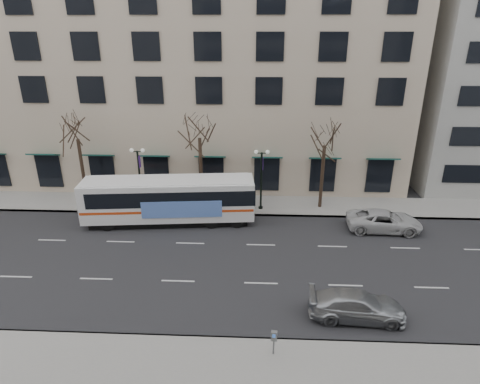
# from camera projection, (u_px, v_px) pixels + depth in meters

# --- Properties ---
(ground) EXTENTS (160.00, 160.00, 0.00)m
(ground) POSITION_uv_depth(u_px,v_px,m) (185.00, 261.00, 26.23)
(ground) COLOR black
(ground) RESTS_ON ground
(sidewalk_far) EXTENTS (80.00, 4.00, 0.15)m
(sidewalk_far) POSITION_uv_depth(u_px,v_px,m) (261.00, 205.00, 34.33)
(sidewalk_far) COLOR gray
(sidewalk_far) RESTS_ON ground
(building_hotel) EXTENTS (40.00, 20.00, 24.00)m
(building_hotel) POSITION_uv_depth(u_px,v_px,m) (194.00, 51.00, 41.24)
(building_hotel) COLOR #BEAA91
(building_hotel) RESTS_ON ground
(tree_far_left) EXTENTS (3.60, 3.60, 8.34)m
(tree_far_left) POSITION_uv_depth(u_px,v_px,m) (76.00, 128.00, 32.27)
(tree_far_left) COLOR black
(tree_far_left) RESTS_ON ground
(tree_far_mid) EXTENTS (3.60, 3.60, 8.55)m
(tree_far_mid) POSITION_uv_depth(u_px,v_px,m) (199.00, 126.00, 31.78)
(tree_far_mid) COLOR black
(tree_far_mid) RESTS_ON ground
(tree_far_right) EXTENTS (3.60, 3.60, 8.06)m
(tree_far_right) POSITION_uv_depth(u_px,v_px,m) (326.00, 134.00, 31.55)
(tree_far_right) COLOR black
(tree_far_right) RESTS_ON ground
(lamp_post_left) EXTENTS (1.22, 0.45, 5.21)m
(lamp_post_left) POSITION_uv_depth(u_px,v_px,m) (140.00, 175.00, 32.92)
(lamp_post_left) COLOR black
(lamp_post_left) RESTS_ON ground
(lamp_post_right) EXTENTS (1.22, 0.45, 5.21)m
(lamp_post_right) POSITION_uv_depth(u_px,v_px,m) (261.00, 177.00, 32.51)
(lamp_post_right) COLOR black
(lamp_post_right) RESTS_ON ground
(city_bus) EXTENTS (13.27, 4.11, 3.54)m
(city_bus) POSITION_uv_depth(u_px,v_px,m) (170.00, 199.00, 30.83)
(city_bus) COLOR white
(city_bus) RESTS_ON ground
(silver_car) EXTENTS (5.10, 2.27, 1.45)m
(silver_car) POSITION_uv_depth(u_px,v_px,m) (357.00, 306.00, 20.82)
(silver_car) COLOR #ADB0B5
(silver_car) RESTS_ON ground
(white_pickup) EXTENTS (5.59, 2.78, 1.52)m
(white_pickup) POSITION_uv_depth(u_px,v_px,m) (384.00, 221.00, 29.99)
(white_pickup) COLOR #BDBDBD
(white_pickup) RESTS_ON ground
(pay_station) EXTENTS (0.29, 0.21, 1.28)m
(pay_station) POSITION_uv_depth(u_px,v_px,m) (274.00, 338.00, 18.16)
(pay_station) COLOR slate
(pay_station) RESTS_ON sidewalk_near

